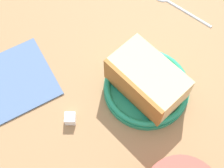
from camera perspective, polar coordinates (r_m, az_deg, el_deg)
name	(u,v)px	position (r cm, az deg, el deg)	size (l,w,h in cm)	color
ground_plane	(114,92)	(53.05, 0.36, -1.33)	(147.73, 147.73, 2.43)	#936D47
small_plate	(146,88)	(51.23, 5.89, -0.62)	(13.10, 13.10, 1.92)	#1E8C66
cake_slice	(147,80)	(48.51, 5.99, 0.66)	(11.59, 12.89, 5.60)	#9E662D
teaspoon	(169,1)	(61.65, 9.76, 13.78)	(8.83, 10.03, 0.80)	silver
folded_napkin	(14,80)	(54.42, -16.35, 0.59)	(11.68, 11.60, 0.60)	slate
sugar_cube	(70,118)	(49.59, -7.12, -5.85)	(1.57, 1.57, 1.57)	white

